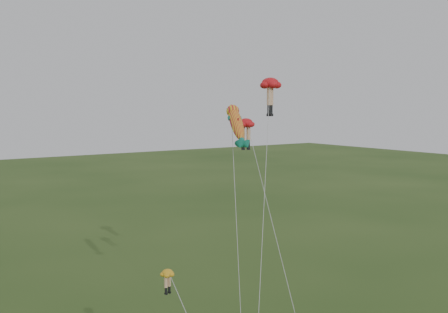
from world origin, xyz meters
TOP-DOWN VIEW (x-y plane):
  - legs_kite_red_high at (7.44, 7.08)m, footprint 8.90×9.38m
  - legs_kite_red_mid at (5.39, 7.09)m, footprint 3.87×11.69m
  - legs_kite_yellow at (-3.19, 2.50)m, footprint 1.65×6.51m
  - fish_kite at (3.10, 5.23)m, footprint 4.15×6.97m

SIDE VIEW (x-z plane):
  - legs_kite_yellow at x=-3.19m, z-range 3.05..10.80m
  - legs_kite_red_mid at x=5.39m, z-range 7.13..23.03m
  - fish_kite at x=3.10m, z-range 7.05..24.20m
  - legs_kite_red_high at x=7.44m, z-range 8.58..27.41m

